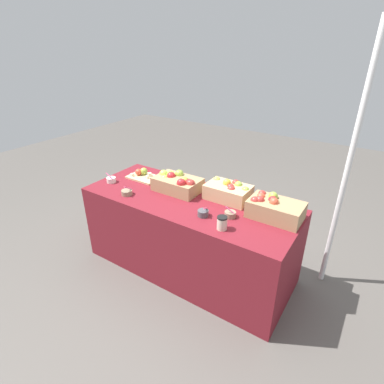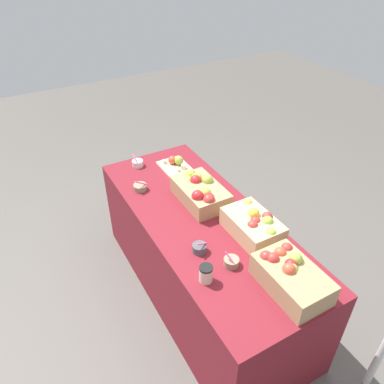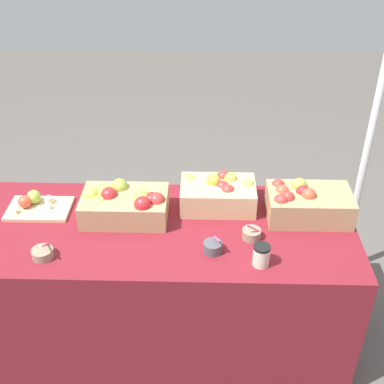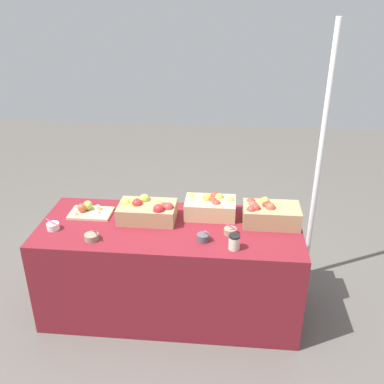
# 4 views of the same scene
# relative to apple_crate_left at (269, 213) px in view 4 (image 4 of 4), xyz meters

# --- Properties ---
(ground_plane) EXTENTS (10.00, 10.00, 0.00)m
(ground_plane) POSITION_rel_apple_crate_left_xyz_m (-0.71, -0.11, -0.82)
(ground_plane) COLOR #56514C
(table) EXTENTS (1.90, 0.76, 0.74)m
(table) POSITION_rel_apple_crate_left_xyz_m (-0.71, -0.11, -0.45)
(table) COLOR maroon
(table) RESTS_ON ground_plane
(apple_crate_left) EXTENTS (0.41, 0.25, 0.18)m
(apple_crate_left) POSITION_rel_apple_crate_left_xyz_m (0.00, 0.00, 0.00)
(apple_crate_left) COLOR tan
(apple_crate_left) RESTS_ON table
(apple_crate_middle) EXTENTS (0.38, 0.24, 0.17)m
(apple_crate_middle) POSITION_rel_apple_crate_left_xyz_m (-0.43, 0.08, -0.01)
(apple_crate_middle) COLOR tan
(apple_crate_middle) RESTS_ON table
(apple_crate_right) EXTENTS (0.42, 0.26, 0.17)m
(apple_crate_right) POSITION_rel_apple_crate_left_xyz_m (-0.89, -0.03, -0.00)
(apple_crate_right) COLOR tan
(apple_crate_right) RESTS_ON table
(cutting_board_front) EXTENTS (0.31, 0.21, 0.09)m
(cutting_board_front) POSITION_rel_apple_crate_left_xyz_m (-1.35, 0.02, -0.06)
(cutting_board_front) COLOR #D1B284
(cutting_board_front) RESTS_ON table
(sample_bowl_near) EXTENTS (0.10, 0.10, 0.10)m
(sample_bowl_near) POSITION_rel_apple_crate_left_xyz_m (-1.22, -0.34, -0.06)
(sample_bowl_near) COLOR gray
(sample_bowl_near) RESTS_ON table
(sample_bowl_mid) EXTENTS (0.09, 0.09, 0.09)m
(sample_bowl_mid) POSITION_rel_apple_crate_left_xyz_m (-0.46, -0.28, -0.06)
(sample_bowl_mid) COLOR #4C4C51
(sample_bowl_mid) RESTS_ON table
(sample_bowl_far) EXTENTS (0.09, 0.09, 0.10)m
(sample_bowl_far) POSITION_rel_apple_crate_left_xyz_m (-0.27, -0.18, -0.06)
(sample_bowl_far) COLOR gray
(sample_bowl_far) RESTS_ON table
(sample_bowl_extra) EXTENTS (0.09, 0.09, 0.10)m
(sample_bowl_extra) POSITION_rel_apple_crate_left_xyz_m (-1.53, -0.23, -0.06)
(sample_bowl_extra) COLOR silver
(sample_bowl_extra) RESTS_ON table
(coffee_cup) EXTENTS (0.08, 0.08, 0.10)m
(coffee_cup) POSITION_rel_apple_crate_left_xyz_m (-0.25, -0.37, -0.03)
(coffee_cup) COLOR beige
(coffee_cup) RESTS_ON table
(tent_pole) EXTENTS (0.04, 0.04, 2.12)m
(tent_pole) POSITION_rel_apple_crate_left_xyz_m (0.40, 0.43, 0.24)
(tent_pole) COLOR white
(tent_pole) RESTS_ON ground_plane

